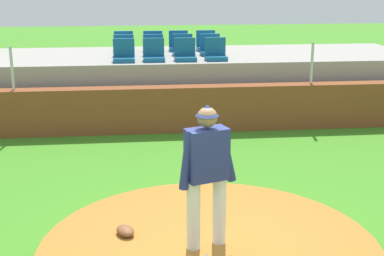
% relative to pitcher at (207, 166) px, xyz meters
% --- Properties ---
extents(pitchers_mound, '(4.08, 4.08, 0.19)m').
position_rel_pitcher_xyz_m(pitchers_mound, '(0.04, -0.01, -1.09)').
color(pitchers_mound, '#A66D29').
rests_on(pitchers_mound, ground_plane).
extents(pitcher, '(0.73, 0.39, 1.72)m').
position_rel_pitcher_xyz_m(pitcher, '(0.00, 0.00, 0.00)').
color(pitcher, silver).
rests_on(pitcher, pitchers_mound).
extents(fielding_glove, '(0.30, 0.36, 0.11)m').
position_rel_pitcher_xyz_m(fielding_glove, '(-0.96, 0.37, -0.94)').
color(fielding_glove, brown).
rests_on(fielding_glove, pitchers_mound).
extents(brick_barrier, '(12.98, 0.40, 0.98)m').
position_rel_pitcher_xyz_m(brick_barrier, '(0.04, 5.60, -0.70)').
color(brick_barrier, brown).
rests_on(brick_barrier, ground_plane).
extents(fence_post_left, '(0.06, 0.06, 0.90)m').
position_rel_pitcher_xyz_m(fence_post_left, '(-3.27, 5.60, 0.24)').
color(fence_post_left, silver).
rests_on(fence_post_left, brick_barrier).
extents(fence_post_right, '(0.06, 0.06, 0.90)m').
position_rel_pitcher_xyz_m(fence_post_right, '(3.03, 5.60, 0.24)').
color(fence_post_right, silver).
rests_on(fence_post_right, brick_barrier).
extents(bleacher_platform, '(11.89, 3.06, 1.38)m').
position_rel_pitcher_xyz_m(bleacher_platform, '(0.04, 7.59, -0.50)').
color(bleacher_platform, '#9A948D').
rests_on(bleacher_platform, ground_plane).
extents(stadium_chair_0, '(0.48, 0.44, 0.50)m').
position_rel_pitcher_xyz_m(stadium_chair_0, '(-1.01, 6.58, 0.35)').
color(stadium_chair_0, '#145685').
rests_on(stadium_chair_0, bleacher_platform).
extents(stadium_chair_1, '(0.48, 0.44, 0.50)m').
position_rel_pitcher_xyz_m(stadium_chair_1, '(-0.34, 6.60, 0.35)').
color(stadium_chair_1, '#145685').
rests_on(stadium_chair_1, bleacher_platform).
extents(stadium_chair_2, '(0.48, 0.44, 0.50)m').
position_rel_pitcher_xyz_m(stadium_chair_2, '(0.37, 6.59, 0.35)').
color(stadium_chair_2, '#145685').
rests_on(stadium_chair_2, bleacher_platform).
extents(stadium_chair_3, '(0.48, 0.44, 0.50)m').
position_rel_pitcher_xyz_m(stadium_chair_3, '(1.07, 6.59, 0.35)').
color(stadium_chair_3, '#145685').
rests_on(stadium_chair_3, bleacher_platform).
extents(stadium_chair_4, '(0.48, 0.44, 0.50)m').
position_rel_pitcher_xyz_m(stadium_chair_4, '(-1.02, 7.40, 0.35)').
color(stadium_chair_4, '#145685').
rests_on(stadium_chair_4, bleacher_platform).
extents(stadium_chair_5, '(0.48, 0.44, 0.50)m').
position_rel_pitcher_xyz_m(stadium_chair_5, '(-0.32, 7.37, 0.35)').
color(stadium_chair_5, '#145685').
rests_on(stadium_chair_5, bleacher_platform).
extents(stadium_chair_6, '(0.48, 0.44, 0.50)m').
position_rel_pitcher_xyz_m(stadium_chair_6, '(0.39, 7.41, 0.35)').
color(stadium_chair_6, '#145685').
rests_on(stadium_chair_6, bleacher_platform).
extents(stadium_chair_7, '(0.48, 0.44, 0.50)m').
position_rel_pitcher_xyz_m(stadium_chair_7, '(1.06, 7.37, 0.35)').
color(stadium_chair_7, '#145685').
rests_on(stadium_chair_7, bleacher_platform).
extents(stadium_chair_8, '(0.48, 0.44, 0.50)m').
position_rel_pitcher_xyz_m(stadium_chair_8, '(-1.03, 8.22, 0.35)').
color(stadium_chair_8, '#145685').
rests_on(stadium_chair_8, bleacher_platform).
extents(stadium_chair_9, '(0.48, 0.44, 0.50)m').
position_rel_pitcher_xyz_m(stadium_chair_9, '(-0.29, 8.19, 0.35)').
color(stadium_chair_9, '#145685').
rests_on(stadium_chair_9, bleacher_platform).
extents(stadium_chair_10, '(0.48, 0.44, 0.50)m').
position_rel_pitcher_xyz_m(stadium_chair_10, '(0.36, 8.21, 0.35)').
color(stadium_chair_10, '#145685').
rests_on(stadium_chair_10, bleacher_platform).
extents(stadium_chair_11, '(0.48, 0.44, 0.50)m').
position_rel_pitcher_xyz_m(stadium_chair_11, '(1.07, 8.20, 0.35)').
color(stadium_chair_11, '#145685').
rests_on(stadium_chair_11, bleacher_platform).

